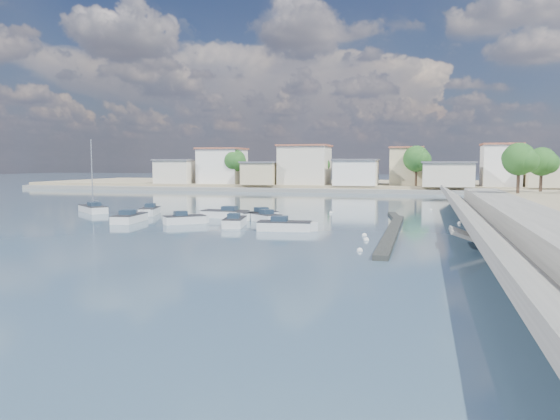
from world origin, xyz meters
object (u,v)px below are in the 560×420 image
object	(u,v)px
motorboat_f	(263,218)
motorboat_e	(131,218)
motorboat_d	(256,216)
motorboat_g	(149,212)
sailboat	(92,209)
motorboat_h	(288,226)
motorboat_c	(223,214)
motorboat_a	(235,222)
motorboat_b	(187,220)

from	to	relation	value
motorboat_f	motorboat_e	bearing A→B (deg)	-163.18
motorboat_d	motorboat_e	distance (m)	12.85
motorboat_g	sailboat	xyz separation A→B (m)	(-8.30, 1.23, 0.04)
motorboat_e	sailboat	bearing A→B (deg)	140.02
motorboat_g	motorboat_h	bearing A→B (deg)	-27.93
motorboat_c	motorboat_d	distance (m)	4.22
motorboat_a	motorboat_e	xyz separation A→B (m)	(-11.50, 0.78, -0.00)
motorboat_e	motorboat_a	bearing A→B (deg)	-3.88
motorboat_f	sailboat	bearing A→B (deg)	168.71
motorboat_c	motorboat_h	world-z (taller)	same
motorboat_c	motorboat_e	xyz separation A→B (m)	(-7.56, -6.37, -0.00)
motorboat_c	motorboat_h	distance (m)	13.29
motorboat_b	motorboat_d	world-z (taller)	same
motorboat_c	sailboat	xyz separation A→B (m)	(-17.68, 2.11, 0.04)
motorboat_d	motorboat_g	world-z (taller)	same
motorboat_d	sailboat	xyz separation A→B (m)	(-21.78, 3.09, 0.04)
motorboat_a	motorboat_c	world-z (taller)	same
motorboat_a	motorboat_h	distance (m)	6.02
motorboat_h	sailboat	distance (m)	29.53
motorboat_g	motorboat_b	bearing A→B (deg)	-42.37
motorboat_c	motorboat_e	size ratio (longest dim) A/B	1.00
motorboat_d	motorboat_e	size ratio (longest dim) A/B	0.74
motorboat_d	sailboat	world-z (taller)	sailboat
motorboat_g	motorboat_h	distance (m)	21.48
motorboat_b	motorboat_g	world-z (taller)	same
motorboat_e	motorboat_f	bearing A→B (deg)	16.82
motorboat_a	motorboat_b	xyz separation A→B (m)	(-5.29, 0.72, -0.00)
motorboat_a	motorboat_e	size ratio (longest dim) A/B	0.89
motorboat_b	motorboat_e	distance (m)	6.21
motorboat_a	motorboat_d	bearing A→B (deg)	88.49
motorboat_g	motorboat_f	bearing A→B (deg)	-12.90
motorboat_d	motorboat_h	size ratio (longest dim) A/B	0.78
motorboat_f	motorboat_h	xyz separation A→B (m)	(4.29, -6.70, 0.00)
motorboat_d	motorboat_g	bearing A→B (deg)	172.13
motorboat_e	motorboat_g	size ratio (longest dim) A/B	1.12
motorboat_e	motorboat_f	size ratio (longest dim) A/B	1.33
motorboat_d	motorboat_f	world-z (taller)	same
motorboat_e	motorboat_g	bearing A→B (deg)	104.02
motorboat_f	motorboat_b	bearing A→B (deg)	-149.30
motorboat_e	motorboat_h	bearing A→B (deg)	-9.28
motorboat_f	motorboat_h	size ratio (longest dim) A/B	0.79
motorboat_e	motorboat_d	bearing A→B (deg)	24.81
motorboat_b	motorboat_h	xyz separation A→B (m)	(10.96, -2.74, 0.00)
motorboat_a	motorboat_g	distance (m)	15.55
motorboat_b	motorboat_c	distance (m)	6.58
motorboat_c	motorboat_f	distance (m)	5.86
motorboat_d	motorboat_h	bearing A→B (deg)	-56.12
motorboat_g	motorboat_e	bearing A→B (deg)	-75.98
motorboat_g	motorboat_d	bearing A→B (deg)	-7.87
motorboat_b	motorboat_a	bearing A→B (deg)	-7.72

